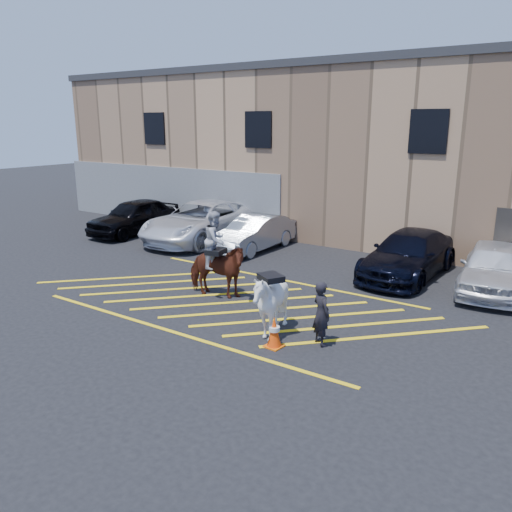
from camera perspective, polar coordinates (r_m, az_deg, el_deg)
The scene contains 12 objects.
ground at distance 14.38m, azimuth -1.70°, elevation -4.96°, with size 90.00×90.00×0.00m, color black.
car_black_suv at distance 23.27m, azimuth -13.69°, elevation 4.43°, with size 1.85×4.60×1.57m, color black.
car_white_pickup at distance 21.36m, azimuth -6.24°, elevation 3.95°, with size 2.75×5.96×1.66m, color white.
car_silver_sedan at distance 19.69m, azimuth -0.17°, elevation 2.65°, with size 1.44×4.13×1.36m, color #92989F.
car_blue_suv at distance 17.10m, azimuth 17.06°, elevation 0.18°, with size 2.02×4.98×1.44m, color black.
car_white_suv at distance 16.43m, azimuth 25.45°, elevation -1.20°, with size 1.74×4.32×1.47m, color silver.
handler at distance 11.41m, azimuth 7.46°, elevation -6.54°, with size 0.55×0.36×1.50m, color black.
warehouse at distance 24.33m, azimuth 15.07°, elevation 11.60°, with size 32.42×10.20×7.30m.
hatching_zone at distance 14.15m, azimuth -2.40°, elevation -5.29°, with size 12.60×5.12×0.01m.
mounted_bay at distance 14.31m, azimuth -4.58°, elevation -0.81°, with size 2.04×1.21×2.52m.
saddled_white at distance 11.68m, azimuth 1.68°, elevation -5.46°, with size 1.91×1.97×1.65m.
traffic_cone at distance 11.34m, azimuth 2.09°, elevation -8.66°, with size 0.42×0.42×0.73m.
Camera 1 is at (7.81, -11.01, 4.94)m, focal length 35.00 mm.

